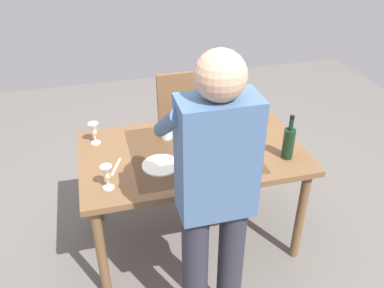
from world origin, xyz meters
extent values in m
plane|color=#66605B|center=(0.00, 0.00, 0.00)|extent=(6.00, 6.00, 0.00)
cube|color=brown|center=(0.00, 0.00, 0.74)|extent=(1.44, 0.85, 0.04)
cube|color=#C6AD89|center=(0.00, 0.00, 0.76)|extent=(0.79, 0.72, 0.00)
cylinder|color=brown|center=(-0.65, -0.35, 0.36)|extent=(0.06, 0.06, 0.72)
cylinder|color=brown|center=(0.65, -0.35, 0.36)|extent=(0.06, 0.06, 0.72)
cylinder|color=brown|center=(-0.65, 0.35, 0.36)|extent=(0.06, 0.06, 0.72)
cylinder|color=brown|center=(0.65, 0.35, 0.36)|extent=(0.06, 0.06, 0.72)
cube|color=#523019|center=(-0.14, -0.72, 0.45)|extent=(0.40, 0.40, 0.04)
cube|color=brown|center=(-0.14, -0.90, 0.70)|extent=(0.40, 0.04, 0.45)
cylinder|color=brown|center=(-0.31, -0.89, 0.23)|extent=(0.04, 0.04, 0.43)
cylinder|color=brown|center=(0.03, -0.89, 0.23)|extent=(0.04, 0.04, 0.43)
cylinder|color=brown|center=(-0.31, -0.55, 0.23)|extent=(0.04, 0.04, 0.43)
cylinder|color=brown|center=(0.03, -0.55, 0.23)|extent=(0.04, 0.04, 0.43)
cylinder|color=#2D2D38|center=(0.16, 0.70, 0.44)|extent=(0.14, 0.14, 0.88)
cylinder|color=#2D2D38|center=(-0.04, 0.70, 0.44)|extent=(0.14, 0.14, 0.88)
cube|color=#47668E|center=(0.06, 0.70, 1.18)|extent=(0.36, 0.20, 0.60)
sphere|color=tan|center=(0.06, 0.70, 1.58)|extent=(0.22, 0.22, 0.22)
cylinder|color=#47668E|center=(0.24, 0.47, 1.25)|extent=(0.08, 0.52, 0.40)
cylinder|color=#47668E|center=(-0.11, 0.47, 1.25)|extent=(0.08, 0.52, 0.40)
cylinder|color=black|center=(-0.56, 0.22, 0.86)|extent=(0.07, 0.07, 0.20)
cylinder|color=black|center=(-0.56, 0.22, 1.00)|extent=(0.03, 0.03, 0.08)
cylinder|color=black|center=(-0.56, 0.22, 1.05)|extent=(0.03, 0.03, 0.02)
cylinder|color=white|center=(0.56, 0.26, 0.76)|extent=(0.06, 0.06, 0.01)
cylinder|color=white|center=(0.56, 0.26, 0.80)|extent=(0.01, 0.01, 0.07)
cone|color=white|center=(0.56, 0.26, 0.88)|extent=(0.07, 0.07, 0.07)
cylinder|color=beige|center=(0.56, 0.26, 0.85)|extent=(0.03, 0.03, 0.03)
cylinder|color=white|center=(0.60, -0.25, 0.76)|extent=(0.06, 0.06, 0.01)
cylinder|color=white|center=(0.60, -0.25, 0.80)|extent=(0.01, 0.01, 0.07)
cone|color=white|center=(0.60, -0.25, 0.88)|extent=(0.07, 0.07, 0.07)
cylinder|color=beige|center=(0.60, -0.25, 0.85)|extent=(0.03, 0.03, 0.03)
cylinder|color=silver|center=(-0.07, 0.26, 0.81)|extent=(0.06, 0.06, 0.09)
cylinder|color=silver|center=(0.13, -0.20, 0.81)|extent=(0.08, 0.08, 0.10)
cylinder|color=white|center=(-0.26, -0.02, 0.79)|extent=(0.30, 0.30, 0.05)
cylinder|color=#C6562D|center=(-0.26, -0.02, 0.81)|extent=(0.22, 0.22, 0.03)
cylinder|color=white|center=(0.23, 0.12, 0.77)|extent=(0.23, 0.23, 0.01)
cube|color=silver|center=(-0.30, 0.27, 0.76)|extent=(0.07, 0.20, 0.00)
cube|color=silver|center=(0.50, 0.06, 0.76)|extent=(0.08, 0.17, 0.00)
camera|label=1|loc=(0.56, 2.16, 2.23)|focal=38.63mm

